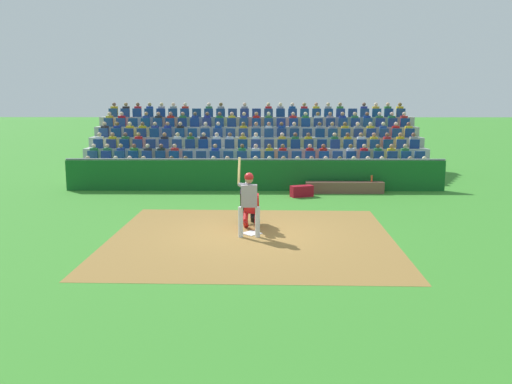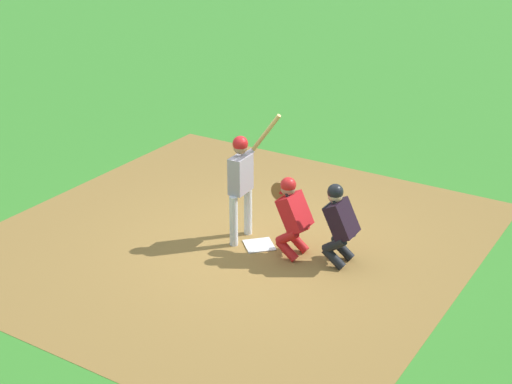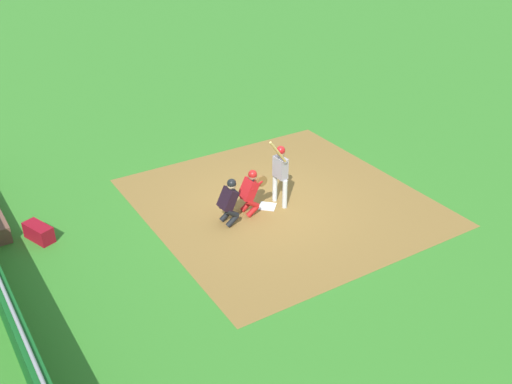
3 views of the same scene
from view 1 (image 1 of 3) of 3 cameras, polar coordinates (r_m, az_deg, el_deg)
name	(u,v)px [view 1 (image 1 of 3)]	position (r m, az deg, el deg)	size (l,w,h in m)	color
ground_plane	(251,234)	(15.17, -0.48, -4.32)	(160.00, 160.00, 0.00)	#38842A
infield_dirt_patch	(251,238)	(14.69, -0.51, -4.79)	(7.48, 7.25, 0.01)	olive
home_plate_marker	(251,233)	(15.17, -0.48, -4.27)	(0.44, 0.44, 0.02)	white
batter_at_plate	(249,197)	(14.59, -0.77, -0.57)	(0.60, 0.66, 2.10)	silver
catcher_crouching	(251,204)	(15.55, -0.53, -1.28)	(0.48, 0.71, 1.28)	red
home_plate_umpire	(247,200)	(16.27, -0.89, -0.84)	(0.46, 0.47, 1.28)	black
dugout_wall	(255,175)	(21.89, -0.12, 1.74)	(14.95, 0.24, 1.28)	#12571E
dugout_bench	(345,187)	(21.64, 9.10, 0.47)	(3.00, 0.40, 0.44)	brown
water_bottle_on_bench	(372,179)	(21.79, 11.83, 1.36)	(0.07, 0.07, 0.24)	#D44727
equipment_duffel_bag	(302,191)	(20.68, 4.73, 0.09)	(0.82, 0.36, 0.42)	maroon
bleacher_stand	(256,152)	(26.75, 0.03, 4.10)	(15.73, 5.59, 3.36)	#9BA59E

